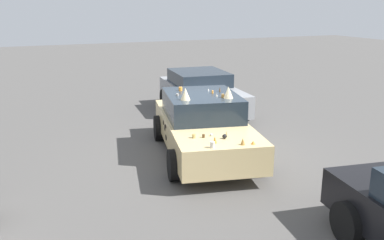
% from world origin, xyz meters
% --- Properties ---
extents(ground_plane, '(60.00, 60.00, 0.00)m').
position_xyz_m(ground_plane, '(0.00, 0.00, 0.00)').
color(ground_plane, '#514F4C').
extents(art_car_decorated, '(4.68, 2.72, 1.71)m').
position_xyz_m(art_car_decorated, '(0.05, -0.01, 0.73)').
color(art_car_decorated, '#D8BC7F').
rests_on(art_car_decorated, ground).
extents(parked_sedan_far_left, '(4.33, 2.36, 1.36)m').
position_xyz_m(parked_sedan_far_left, '(3.68, -1.58, 0.70)').
color(parked_sedan_far_left, gray).
rests_on(parked_sedan_far_left, ground).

